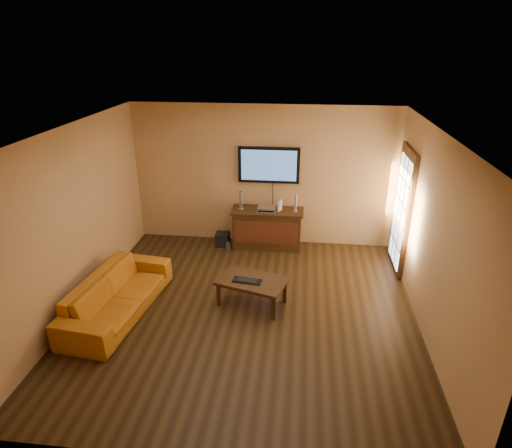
% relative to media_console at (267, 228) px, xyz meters
% --- Properties ---
extents(ground_plane, '(5.00, 5.00, 0.00)m').
position_rel_media_console_xyz_m(ground_plane, '(-0.11, -2.23, -0.39)').
color(ground_plane, black).
rests_on(ground_plane, ground).
extents(room_walls, '(5.00, 5.00, 5.00)m').
position_rel_media_console_xyz_m(room_walls, '(-0.11, -1.61, 1.30)').
color(room_walls, tan).
rests_on(room_walls, ground).
extents(french_door, '(0.07, 1.02, 2.22)m').
position_rel_media_console_xyz_m(french_door, '(2.35, -0.53, 0.66)').
color(french_door, black).
rests_on(french_door, ground).
extents(media_console, '(1.37, 0.52, 0.77)m').
position_rel_media_console_xyz_m(media_console, '(0.00, 0.00, 0.00)').
color(media_console, black).
rests_on(media_console, ground).
extents(television, '(1.15, 0.08, 0.68)m').
position_rel_media_console_xyz_m(television, '(-0.00, 0.22, 1.20)').
color(television, black).
rests_on(television, ground).
extents(coffee_table, '(1.14, 0.87, 0.43)m').
position_rel_media_console_xyz_m(coffee_table, '(-0.05, -2.00, -0.02)').
color(coffee_table, black).
rests_on(coffee_table, ground).
extents(sofa, '(0.85, 2.14, 0.81)m').
position_rel_media_console_xyz_m(sofa, '(-2.00, -2.45, 0.02)').
color(sofa, '#B46614').
rests_on(sofa, ground).
extents(speaker_left, '(0.10, 0.10, 0.36)m').
position_rel_media_console_xyz_m(speaker_left, '(-0.51, -0.01, 0.55)').
color(speaker_left, silver).
rests_on(speaker_left, media_console).
extents(speaker_right, '(0.10, 0.10, 0.35)m').
position_rel_media_console_xyz_m(speaker_right, '(0.53, -0.00, 0.54)').
color(speaker_right, silver).
rests_on(speaker_right, media_console).
extents(av_receiver, '(0.34, 0.25, 0.08)m').
position_rel_media_console_xyz_m(av_receiver, '(-0.01, -0.05, 0.42)').
color(av_receiver, silver).
rests_on(av_receiver, media_console).
extents(game_console, '(0.08, 0.15, 0.20)m').
position_rel_media_console_xyz_m(game_console, '(0.24, 0.01, 0.48)').
color(game_console, white).
rests_on(game_console, media_console).
extents(subwoofer, '(0.26, 0.26, 0.26)m').
position_rel_media_console_xyz_m(subwoofer, '(-0.88, -0.05, -0.26)').
color(subwoofer, black).
rests_on(subwoofer, ground).
extents(bottle, '(0.07, 0.07, 0.21)m').
position_rel_media_console_xyz_m(bottle, '(-0.72, -0.33, -0.29)').
color(bottle, white).
rests_on(bottle, ground).
extents(keyboard, '(0.45, 0.22, 0.03)m').
position_rel_media_console_xyz_m(keyboard, '(-0.12, -2.06, 0.05)').
color(keyboard, black).
rests_on(keyboard, coffee_table).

